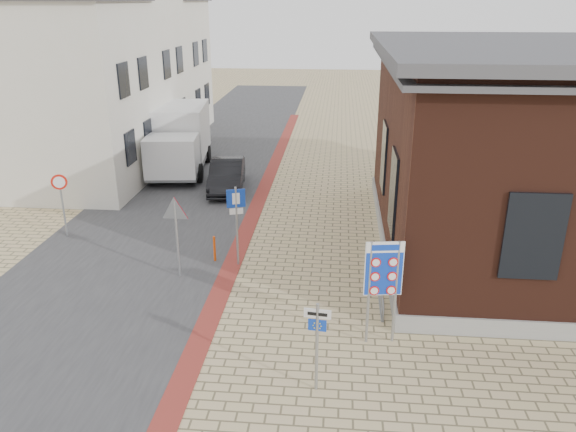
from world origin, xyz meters
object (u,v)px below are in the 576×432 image
at_px(sedan, 227,175).
at_px(bollard, 215,249).
at_px(essen_sign, 317,335).
at_px(parking_sign, 236,212).
at_px(box_truck, 179,139).
at_px(border_sign, 384,271).

height_order(sedan, bollard, sedan).
bearing_deg(essen_sign, parking_sign, 121.61).
bearing_deg(sedan, box_truck, 129.76).
bearing_deg(box_truck, bollard, -75.67).
bearing_deg(essen_sign, sedan, 115.39).
relative_size(border_sign, parking_sign, 1.03).
distance_m(box_truck, bollard, 10.98).
xyz_separation_m(essen_sign, parking_sign, (-2.80, 6.00, 0.43)).
bearing_deg(box_truck, sedan, -50.48).
height_order(box_truck, bollard, box_truck).
distance_m(border_sign, essen_sign, 2.56).
height_order(essen_sign, parking_sign, parking_sign).
height_order(sedan, essen_sign, essen_sign).
xyz_separation_m(essen_sign, bollard, (-3.61, 6.20, -0.95)).
bearing_deg(essen_sign, border_sign, 59.72).
bearing_deg(sedan, essen_sign, -77.66).
height_order(border_sign, bollard, border_sign).
distance_m(box_truck, border_sign, 16.99).
bearing_deg(parking_sign, sedan, 85.60).
bearing_deg(parking_sign, essen_sign, -82.93).
xyz_separation_m(box_truck, essen_sign, (7.52, -16.39, -0.23)).
xyz_separation_m(sedan, border_sign, (6.14, -11.63, 1.29)).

